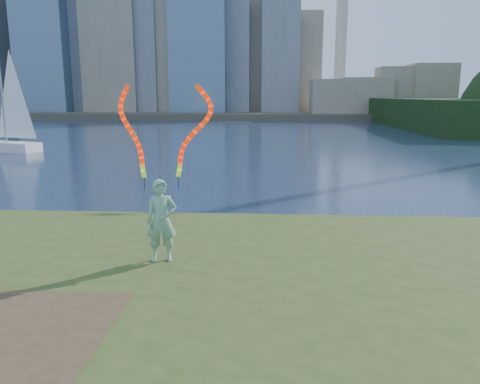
{
  "coord_description": "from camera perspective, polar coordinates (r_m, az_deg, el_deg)",
  "views": [
    {
      "loc": [
        1.91,
        -9.8,
        4.47
      ],
      "look_at": [
        1.24,
        1.0,
        2.23
      ],
      "focal_mm": 35.0,
      "sensor_mm": 36.0,
      "label": 1
    }
  ],
  "objects": [
    {
      "name": "sailboat",
      "position": [
        42.37,
        -26.37,
        6.57
      ],
      "size": [
        6.05,
        3.44,
        9.17
      ],
      "rotation": [
        0.0,
        0.0,
        -0.3
      ],
      "color": "silver",
      "rests_on": "ground"
    },
    {
      "name": "ground",
      "position": [
        10.93,
        -6.98,
        -12.53
      ],
      "size": [
        320.0,
        320.0,
        0.0
      ],
      "primitive_type": "plane",
      "color": "#19263F",
      "rests_on": "ground"
    },
    {
      "name": "grassy_knoll",
      "position": [
        8.77,
        -9.86,
        -16.59
      ],
      "size": [
        20.0,
        18.0,
        0.8
      ],
      "color": "#384819",
      "rests_on": "ground"
    },
    {
      "name": "woman_with_ribbons",
      "position": [
        10.51,
        -9.61,
        -1.0
      ],
      "size": [
        2.1,
        0.64,
        4.22
      ],
      "rotation": [
        0.0,
        0.0,
        0.2
      ],
      "color": "#247C4C",
      "rests_on": "grassy_knoll"
    },
    {
      "name": "dirt_patch",
      "position": [
        8.59,
        -26.4,
        -14.83
      ],
      "size": [
        3.2,
        3.0,
        0.02
      ],
      "primitive_type": "cube",
      "color": "#47331E",
      "rests_on": "grassy_knoll"
    },
    {
      "name": "far_shore",
      "position": [
        104.88,
        2.53,
        9.57
      ],
      "size": [
        320.0,
        40.0,
        1.2
      ],
      "primitive_type": "cube",
      "color": "#464133",
      "rests_on": "ground"
    }
  ]
}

